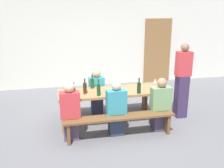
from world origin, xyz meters
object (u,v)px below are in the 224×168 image
at_px(wine_bottle_0, 139,88).
at_px(seated_guest_near_0, 70,112).
at_px(bench_near, 119,120).
at_px(wine_bottle_2, 85,88).
at_px(wine_bottle_4, 92,83).
at_px(seated_guest_far_0, 97,94).
at_px(wine_bottle_1, 99,89).
at_px(wine_bottle_3, 74,92).
at_px(bench_far, 106,98).
at_px(wine_glass_0, 141,82).
at_px(seated_guest_near_1, 116,110).
at_px(tasting_table, 112,94).
at_px(standing_host, 182,82).
at_px(seated_guest_near_2, 160,106).
at_px(wooden_door, 157,51).
at_px(wine_glass_1, 155,81).

height_order(wine_bottle_0, seated_guest_near_0, seated_guest_near_0).
xyz_separation_m(bench_near, wine_bottle_2, (-0.58, 0.61, 0.51)).
xyz_separation_m(wine_bottle_4, seated_guest_far_0, (0.13, 0.24, -0.33)).
relative_size(wine_bottle_1, wine_bottle_3, 1.08).
height_order(bench_far, wine_glass_0, wine_glass_0).
distance_m(seated_guest_near_1, seated_guest_far_0, 1.05).
height_order(tasting_table, standing_host, standing_host).
bearing_deg(seated_guest_near_2, wooden_door, -20.71).
bearing_deg(seated_guest_near_1, bench_far, -1.36).
height_order(bench_far, wine_bottle_3, wine_bottle_3).
bearing_deg(wine_glass_0, wine_glass_1, 2.96).
relative_size(bench_far, standing_host, 1.27).
xyz_separation_m(wine_bottle_1, seated_guest_far_0, (0.08, 0.76, -0.35)).
bearing_deg(wine_bottle_4, seated_guest_far_0, 60.61).
bearing_deg(wine_glass_1, bench_far, 153.62).
height_order(wine_bottle_2, standing_host, standing_host).
distance_m(wooden_door, wine_bottle_0, 3.64).
bearing_deg(bench_near, wine_bottle_0, 37.52).
distance_m(wine_bottle_1, wine_glass_1, 1.42).
relative_size(bench_near, wine_bottle_3, 6.93).
height_order(wine_bottle_3, seated_guest_far_0, seated_guest_far_0).
relative_size(tasting_table, bench_far, 1.05).
bearing_deg(standing_host, wine_bottle_4, -7.38).
bearing_deg(tasting_table, seated_guest_far_0, 115.63).
bearing_deg(seated_guest_far_0, wine_bottle_2, -30.32).
distance_m(wine_glass_0, seated_guest_near_1, 1.03).
distance_m(bench_far, standing_host, 1.82).
bearing_deg(wine_bottle_2, seated_guest_near_0, -126.89).
height_order(bench_near, seated_guest_near_0, seated_guest_near_0).
relative_size(wine_bottle_2, seated_guest_near_1, 0.28).
bearing_deg(wine_bottle_4, bench_far, 45.51).
xyz_separation_m(bench_far, wine_glass_0, (0.68, -0.53, 0.51)).
bearing_deg(wooden_door, bench_far, -134.18).
bearing_deg(bench_near, wine_bottle_2, 133.73).
height_order(wooden_door, bench_near, wooden_door).
bearing_deg(wine_bottle_4, seated_guest_near_1, -65.96).
height_order(wine_bottle_3, wine_bottle_4, wine_bottle_3).
distance_m(wine_bottle_0, wine_bottle_3, 1.33).
bearing_deg(bench_far, wooden_door, 45.82).
bearing_deg(seated_guest_near_2, wine_glass_1, -11.28).
xyz_separation_m(wine_bottle_0, wine_bottle_3, (-1.33, -0.00, -0.01)).
relative_size(wine_bottle_3, standing_host, 0.18).
bearing_deg(bench_far, seated_guest_near_0, -128.11).
distance_m(wine_bottle_4, seated_guest_near_0, 1.01).
relative_size(wine_glass_1, seated_guest_near_2, 0.15).
height_order(bench_near, wine_bottle_0, wine_bottle_0).
height_order(bench_far, wine_glass_1, wine_glass_1).
bearing_deg(seated_guest_far_0, bench_near, 11.83).
height_order(wine_bottle_3, standing_host, standing_host).
relative_size(wine_bottle_0, seated_guest_near_0, 0.28).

